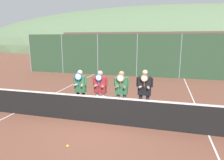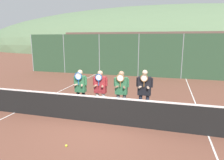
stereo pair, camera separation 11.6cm
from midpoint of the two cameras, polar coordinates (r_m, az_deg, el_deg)
The scene contains 15 objects.
ground_plane at distance 7.25m, azimuth -3.42°, elevation -12.11°, with size 120.00×120.00×0.00m, color brown.
hill_distant at distance 64.30m, azimuth 14.08°, elevation 8.77°, with size 121.41×67.45×23.61m.
clubhouse_building at distance 24.48m, azimuth 12.42°, elevation 8.91°, with size 20.46×5.50×3.64m.
fence_back at distance 15.71m, azimuth 7.79°, elevation 6.94°, with size 19.38×0.06×3.29m.
tennis_net at distance 7.06m, azimuth -3.47°, elevation -8.32°, with size 9.63×0.09×1.09m.
court_line_left_sideline at distance 11.30m, azimuth -15.65°, elevation -3.71°, with size 0.05×16.00×0.01m, color white.
court_line_right_sideline at distance 9.79m, azimuth 23.24°, elevation -6.63°, with size 0.05×16.00×0.01m, color white.
player_leftmost at distance 8.10m, azimuth -8.60°, elevation -2.04°, with size 0.57×0.34×1.72m.
player_center_left at distance 7.90m, azimuth -2.96°, elevation -2.28°, with size 0.60×0.34×1.71m.
player_center_right at distance 7.67m, azimuth 3.10°, elevation -2.61°, with size 0.59×0.34×1.73m.
player_rightmost at distance 7.50m, azimuth 9.65°, elevation -2.79°, with size 0.61×0.34×1.82m.
car_far_left at distance 20.05m, azimuth -5.00°, elevation 5.81°, with size 4.47×2.00×1.70m.
car_left_of_center at distance 18.94m, azimuth 9.95°, elevation 5.45°, with size 4.58×1.96×1.80m.
car_center at distance 19.17m, azimuth 25.31°, elevation 4.70°, with size 4.31×1.93×1.90m.
tennis_ball_on_court at distance 5.91m, azimuth -12.37°, elevation -17.86°, with size 0.07×0.07×0.07m.
Camera 2 is at (2.28, -6.23, 2.93)m, focal length 32.00 mm.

